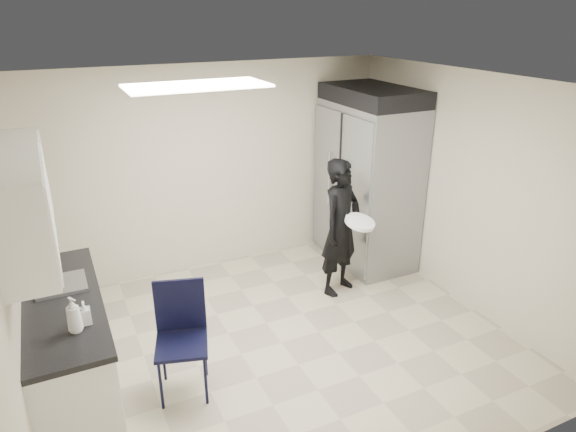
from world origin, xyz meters
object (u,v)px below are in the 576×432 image
man_tuxedo (341,228)px  commercial_fridge (368,185)px  folding_chair (182,345)px  lower_counter (70,347)px

man_tuxedo → commercial_fridge: bearing=14.0°
folding_chair → commercial_fridge: bearing=44.3°
lower_counter → commercial_fridge: (3.78, 1.07, 0.62)m
man_tuxedo → folding_chair: bearing=179.4°
folding_chair → man_tuxedo: man_tuxedo is taller
commercial_fridge → lower_counter: bearing=-164.1°
folding_chair → man_tuxedo: size_ratio=0.60×
commercial_fridge → man_tuxedo: (-0.75, -0.60, -0.23)m
commercial_fridge → folding_chair: (-2.90, -1.55, -0.55)m
folding_chair → man_tuxedo: bearing=40.1°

